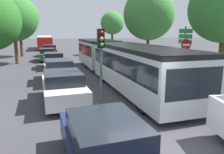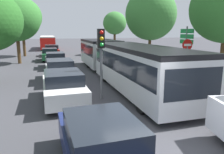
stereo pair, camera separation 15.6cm
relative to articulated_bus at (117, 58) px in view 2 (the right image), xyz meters
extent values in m
cube|color=silver|center=(-0.07, -3.68, -0.16)|extent=(2.73, 9.56, 2.05)
cube|color=black|center=(-0.07, -3.68, 0.21)|extent=(2.75, 9.18, 0.90)
cube|color=black|center=(-0.07, -3.68, 0.97)|extent=(2.73, 9.56, 0.20)
cube|color=silver|center=(0.10, 5.33, -0.16)|extent=(2.68, 6.56, 2.05)
cube|color=black|center=(0.10, 5.33, 0.21)|extent=(2.69, 6.30, 0.90)
cube|color=black|center=(0.10, 5.33, 0.97)|extent=(2.68, 6.56, 0.20)
cylinder|color=black|center=(0.03, 1.58, -0.16)|extent=(1.91, 1.04, 1.89)
cube|color=black|center=(-0.16, -8.39, 0.09)|extent=(2.25, 0.14, 1.10)
cylinder|color=black|center=(0.94, -6.74, -0.96)|extent=(0.32, 1.01, 1.00)
cylinder|color=black|center=(-1.20, -6.70, -0.96)|extent=(0.32, 1.01, 1.00)
cylinder|color=black|center=(1.06, -0.66, -0.96)|extent=(0.32, 1.01, 1.00)
cylinder|color=black|center=(-1.08, -0.61, -0.96)|extent=(0.32, 1.01, 1.00)
cylinder|color=black|center=(1.17, 5.31, -0.96)|extent=(0.32, 1.01, 1.00)
cylinder|color=black|center=(-0.97, 5.35, -0.96)|extent=(0.32, 1.01, 1.00)
cube|color=red|center=(-4.00, 29.37, -0.22)|extent=(2.66, 11.21, 1.94)
cube|color=black|center=(-4.00, 29.37, 0.13)|extent=(2.67, 10.66, 0.82)
cube|color=silver|center=(-4.00, 29.37, 0.85)|extent=(2.66, 11.21, 0.19)
cylinder|color=black|center=(-4.98, 33.07, -0.97)|extent=(0.31, 0.98, 0.97)
cylinder|color=black|center=(-2.90, 33.04, -0.97)|extent=(0.31, 0.98, 0.97)
cylinder|color=black|center=(-5.09, 26.04, -0.97)|extent=(0.31, 0.98, 0.97)
cylinder|color=black|center=(-3.01, 26.00, -0.97)|extent=(0.31, 0.98, 0.97)
cube|color=navy|center=(-3.76, -9.89, -0.90)|extent=(1.69, 3.95, 0.64)
cube|color=black|center=(-3.76, -9.98, -0.33)|extent=(1.55, 2.07, 0.49)
cylinder|color=black|center=(-4.46, -8.63, -1.16)|extent=(0.21, 0.60, 0.60)
cylinder|color=black|center=(-3.06, -8.62, -1.16)|extent=(0.21, 0.60, 0.60)
cube|color=white|center=(-4.11, -4.21, -0.86)|extent=(1.81, 4.23, 0.68)
cube|color=black|center=(-4.11, -4.31, -0.25)|extent=(1.66, 2.22, 0.52)
cylinder|color=black|center=(-4.87, -2.86, -1.14)|extent=(0.22, 0.64, 0.64)
cylinder|color=black|center=(-3.37, -2.85, -1.14)|extent=(0.22, 0.64, 0.64)
cylinder|color=black|center=(-4.85, -5.56, -1.14)|extent=(0.22, 0.64, 0.64)
cylinder|color=black|center=(-3.35, -5.56, -1.14)|extent=(0.22, 0.64, 0.64)
cube|color=#B7BABF|center=(-3.92, 0.45, -0.86)|extent=(1.79, 4.18, 0.68)
cube|color=black|center=(-3.92, 0.35, -0.27)|extent=(1.64, 2.19, 0.52)
cylinder|color=black|center=(-4.67, 1.78, -1.14)|extent=(0.22, 0.64, 0.64)
cylinder|color=black|center=(-3.18, 1.79, -1.14)|extent=(0.22, 0.64, 0.64)
cylinder|color=black|center=(-4.66, -0.89, -1.14)|extent=(0.22, 0.64, 0.64)
cylinder|color=black|center=(-3.17, -0.88, -1.14)|extent=(0.22, 0.64, 0.64)
cube|color=#47474C|center=(-3.89, 6.23, -0.89)|extent=(1.72, 4.02, 0.65)
cube|color=black|center=(-3.89, 6.14, -0.31)|extent=(1.57, 2.11, 0.50)
cylinder|color=black|center=(-4.62, 7.51, -1.15)|extent=(0.21, 0.61, 0.61)
cylinder|color=black|center=(-3.19, 7.52, -1.15)|extent=(0.21, 0.61, 0.61)
cylinder|color=black|center=(-4.60, 4.95, -1.15)|extent=(0.21, 0.61, 0.61)
cylinder|color=black|center=(-3.17, 4.96, -1.15)|extent=(0.21, 0.61, 0.61)
cube|color=#236638|center=(-4.23, 11.46, -0.88)|extent=(1.75, 4.09, 0.66)
cube|color=black|center=(-4.23, 11.36, -0.29)|extent=(1.60, 2.15, 0.51)
cylinder|color=black|center=(-4.96, 12.76, -1.15)|extent=(0.22, 0.62, 0.62)
cylinder|color=black|center=(-3.51, 12.77, -1.15)|extent=(0.22, 0.62, 0.62)
cylinder|color=black|center=(-4.95, 10.15, -1.15)|extent=(0.22, 0.62, 0.62)
cylinder|color=black|center=(-3.49, 10.15, -1.15)|extent=(0.22, 0.62, 0.62)
cube|color=#B21E19|center=(-3.80, 16.64, -0.84)|extent=(1.85, 4.32, 0.70)
cube|color=black|center=(-3.80, 16.54, -0.23)|extent=(1.69, 2.26, 0.53)
cylinder|color=black|center=(-4.58, 18.01, -1.13)|extent=(0.23, 0.66, 0.66)
cylinder|color=black|center=(-3.04, 18.02, -1.13)|extent=(0.23, 0.66, 0.66)
cylinder|color=black|center=(-4.56, 15.26, -1.13)|extent=(0.23, 0.66, 0.66)
cylinder|color=black|center=(-3.03, 15.26, -1.13)|extent=(0.23, 0.66, 0.66)
cylinder|color=#56595E|center=(-2.28, -4.29, 0.24)|extent=(0.12, 0.12, 3.40)
cube|color=black|center=(-2.28, -4.29, 1.49)|extent=(0.33, 0.25, 0.90)
sphere|color=red|center=(-2.29, -4.44, 1.77)|extent=(0.18, 0.18, 0.18)
sphere|color=#EAAD14|center=(-2.29, -4.44, 1.49)|extent=(0.18, 0.18, 0.18)
sphere|color=green|center=(-2.29, -4.44, 1.21)|extent=(0.18, 0.18, 0.18)
cylinder|color=#56595E|center=(3.51, -2.94, -0.26)|extent=(0.08, 0.08, 2.40)
cylinder|color=red|center=(3.51, -2.94, 1.01)|extent=(0.70, 0.03, 0.70)
cube|color=white|center=(3.51, -2.96, 1.01)|extent=(0.50, 0.04, 0.14)
cylinder|color=#56595E|center=(4.03, -2.11, 0.34)|extent=(0.10, 0.10, 3.60)
cube|color=#197A38|center=(4.03, -2.11, 1.84)|extent=(0.11, 1.40, 0.28)
cube|color=#197A38|center=(4.03, -2.11, 1.50)|extent=(0.11, 1.40, 0.28)
cube|color=#197A38|center=(4.03, -2.11, 1.16)|extent=(0.11, 1.40, 0.28)
cylinder|color=#51381E|center=(-7.31, 10.02, -0.03)|extent=(0.35, 0.35, 2.87)
ellipsoid|color=#33752D|center=(-7.31, 10.02, 3.11)|extent=(4.80, 4.80, 4.56)
cylinder|color=#51381E|center=(-7.29, 17.10, 0.22)|extent=(0.37, 0.37, 3.36)
ellipsoid|color=#33752D|center=(-7.29, 17.10, 3.70)|extent=(5.07, 5.07, 4.81)
cylinder|color=#51381E|center=(4.98, -4.30, 0.09)|extent=(0.35, 0.35, 3.09)
ellipsoid|color=#33752D|center=(4.42, -4.59, 2.48)|extent=(2.47, 2.47, 2.08)
cylinder|color=#51381E|center=(4.76, 4.46, 0.06)|extent=(0.27, 0.27, 3.05)
ellipsoid|color=#3D7F38|center=(4.76, 4.46, 3.36)|extent=(4.68, 4.68, 4.72)
cylinder|color=#51381E|center=(5.07, 16.08, 0.16)|extent=(0.33, 0.33, 3.24)
ellipsoid|color=#3D7F38|center=(5.07, 16.08, 2.98)|extent=(3.32, 3.32, 3.20)
ellipsoid|color=#33752D|center=(5.54, 16.59, 2.50)|extent=(1.99, 1.99, 1.76)
camera|label=1|loc=(-5.06, -14.32, 1.82)|focal=35.00mm
camera|label=2|loc=(-4.91, -14.37, 1.82)|focal=35.00mm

